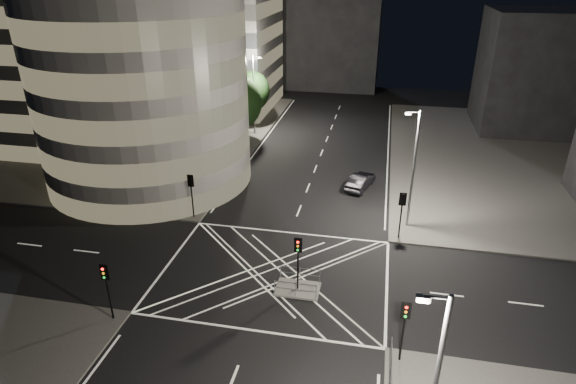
% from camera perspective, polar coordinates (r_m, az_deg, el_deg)
% --- Properties ---
extents(ground, '(120.00, 120.00, 0.00)m').
position_cam_1_polar(ground, '(35.19, -1.65, -9.69)').
color(ground, black).
rests_on(ground, ground).
extents(sidewalk_far_left, '(42.00, 42.00, 0.15)m').
position_cam_1_polar(sidewalk_far_left, '(68.58, -20.67, 6.73)').
color(sidewalk_far_left, '#494744').
rests_on(sidewalk_far_left, ground).
extents(central_island, '(3.00, 2.00, 0.15)m').
position_cam_1_polar(central_island, '(33.63, 1.15, -11.42)').
color(central_island, slate).
rests_on(central_island, ground).
extents(office_tower_curved, '(30.00, 29.00, 27.20)m').
position_cam_1_polar(office_tower_curved, '(54.69, -19.56, 16.13)').
color(office_tower_curved, gray).
rests_on(office_tower_curved, sidewalk_far_left).
extents(office_block_rear, '(24.00, 16.00, 22.00)m').
position_cam_1_polar(office_block_rear, '(76.17, -11.31, 18.18)').
color(office_block_rear, gray).
rests_on(office_block_rear, sidewalk_far_left).
extents(building_right_far, '(14.00, 12.00, 15.00)m').
position_cam_1_polar(building_right_far, '(71.77, 27.59, 12.59)').
color(building_right_far, black).
rests_on(building_right_far, sidewalk_far_right).
extents(building_far_end, '(18.00, 8.00, 18.00)m').
position_cam_1_polar(building_far_end, '(87.35, 4.58, 18.03)').
color(building_far_end, black).
rests_on(building_far_end, ground).
extents(tree_a, '(3.95, 3.95, 6.62)m').
position_cam_1_polar(tree_a, '(43.72, -12.57, 3.71)').
color(tree_a, black).
rests_on(tree_a, sidewalk_far_left).
extents(tree_b, '(4.48, 4.48, 7.13)m').
position_cam_1_polar(tree_b, '(48.83, -9.85, 6.52)').
color(tree_b, black).
rests_on(tree_b, sidewalk_far_left).
extents(tree_c, '(4.45, 4.45, 7.52)m').
position_cam_1_polar(tree_c, '(54.07, -7.65, 8.99)').
color(tree_c, black).
rests_on(tree_c, sidewalk_far_left).
extents(tree_d, '(5.55, 5.55, 8.04)m').
position_cam_1_polar(tree_d, '(59.58, -5.79, 10.54)').
color(tree_d, black).
rests_on(tree_d, sidewalk_far_left).
extents(tree_e, '(4.58, 4.58, 7.43)m').
position_cam_1_polar(tree_e, '(65.17, -4.24, 11.84)').
color(tree_e, black).
rests_on(tree_e, sidewalk_far_left).
extents(traffic_signal_fl, '(0.55, 0.22, 4.00)m').
position_cam_1_polar(traffic_signal_fl, '(41.84, -11.40, 0.46)').
color(traffic_signal_fl, black).
rests_on(traffic_signal_fl, sidewalk_far_left).
extents(traffic_signal_nl, '(0.55, 0.22, 4.00)m').
position_cam_1_polar(traffic_signal_nl, '(31.46, -20.74, -9.90)').
color(traffic_signal_nl, black).
rests_on(traffic_signal_nl, sidewalk_near_left).
extents(traffic_signal_fr, '(0.55, 0.22, 4.00)m').
position_cam_1_polar(traffic_signal_fr, '(38.92, 13.34, -1.73)').
color(traffic_signal_fr, black).
rests_on(traffic_signal_fr, sidewalk_far_right).
extents(traffic_signal_nr, '(0.55, 0.22, 4.00)m').
position_cam_1_polar(traffic_signal_nr, '(27.46, 13.65, -14.60)').
color(traffic_signal_nr, black).
rests_on(traffic_signal_nr, sidewalk_near_right).
extents(traffic_signal_island, '(0.55, 0.22, 4.00)m').
position_cam_1_polar(traffic_signal_island, '(32.00, 1.20, -7.36)').
color(traffic_signal_island, black).
rests_on(traffic_signal_island, central_island).
extents(street_lamp_left_near, '(1.25, 0.25, 10.00)m').
position_cam_1_polar(street_lamp_left_near, '(45.55, -9.99, 6.25)').
color(street_lamp_left_near, slate).
rests_on(street_lamp_left_near, sidewalk_far_left).
extents(street_lamp_left_far, '(1.25, 0.25, 10.00)m').
position_cam_1_polar(street_lamp_left_far, '(61.94, -4.04, 11.70)').
color(street_lamp_left_far, slate).
rests_on(street_lamp_left_far, sidewalk_far_left).
extents(street_lamp_right_far, '(1.25, 0.25, 10.00)m').
position_cam_1_polar(street_lamp_right_far, '(39.89, 14.60, 2.97)').
color(street_lamp_right_far, slate).
rests_on(street_lamp_right_far, sidewalk_far_right).
extents(railing_island_south, '(2.80, 0.06, 1.10)m').
position_cam_1_polar(railing_island_south, '(32.54, 0.87, -11.48)').
color(railing_island_south, slate).
rests_on(railing_island_south, central_island).
extents(railing_island_north, '(2.80, 0.06, 1.10)m').
position_cam_1_polar(railing_island_north, '(33.98, 1.44, -9.69)').
color(railing_island_north, slate).
rests_on(railing_island_north, central_island).
extents(sedan, '(2.88, 4.91, 1.53)m').
position_cam_1_polar(sedan, '(48.13, 8.59, 1.30)').
color(sedan, black).
rests_on(sedan, ground).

